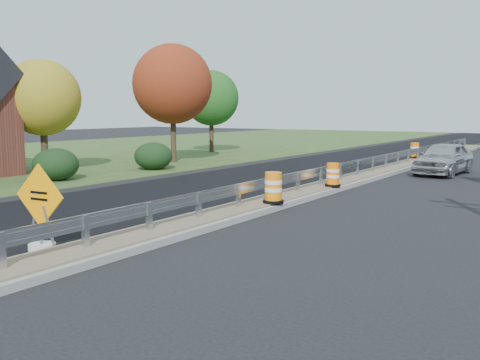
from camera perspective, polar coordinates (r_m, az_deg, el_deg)
The scene contains 15 objects.
ground at distance 18.41m, azimuth 3.30°, elevation -2.64°, with size 140.00×140.00×0.00m, color black.
grass_verge_near at distance 42.05m, azimuth -18.52°, elevation 2.62°, with size 30.00×120.00×0.03m, color #324C20.
milled_overlay at distance 29.18m, azimuth 5.82°, elevation 1.03°, with size 7.20×120.00×0.01m, color black.
median at distance 25.54m, azimuth 12.45°, elevation 0.24°, with size 1.60×55.00×0.23m.
guardrail at distance 26.40m, azimuth 13.28°, elevation 1.79°, with size 0.10×46.15×0.72m.
hedge_mid at distance 26.04m, azimuth -19.07°, elevation 1.58°, with size 2.09×2.09×1.52m, color black.
hedge_north at distance 29.68m, azimuth -9.22°, elevation 2.54°, with size 2.09×2.09×1.52m, color black.
tree_near_yellow at distance 29.93m, azimuth -20.35°, elevation 8.22°, with size 3.96×3.96×5.88m.
tree_near_red at distance 33.94m, azimuth -7.21°, elevation 10.10°, with size 4.95×4.95×7.35m.
tree_near_back at distance 42.03m, azimuth -3.09°, elevation 8.71°, with size 4.29×4.29×6.37m.
caution_sign at distance 13.04m, azimuth -20.43°, elevation -4.94°, with size 1.46×0.61×2.01m.
barrel_median_near at distance 17.35m, azimuth 3.58°, elevation -0.87°, with size 0.68×0.68×1.00m.
barrel_median_mid at distance 21.52m, azimuth 9.88°, elevation 0.52°, with size 0.63×0.63×0.92m.
barrel_median_far at distance 36.10m, azimuth 18.12°, elevation 3.00°, with size 0.66×0.66×0.97m.
car_silver at distance 29.12m, azimuth 20.92°, elevation 2.19°, with size 1.95×4.84×1.65m, color #B7B7BC.
Camera 1 is at (9.18, -15.64, 3.17)m, focal length 40.00 mm.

